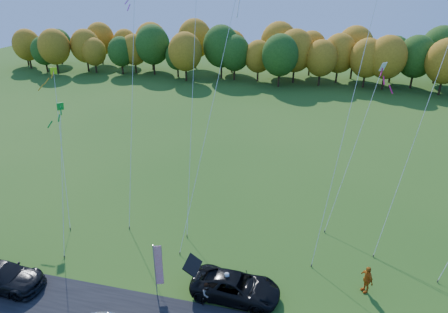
# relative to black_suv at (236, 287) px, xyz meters

# --- Properties ---
(ground) EXTENTS (160.00, 160.00, 0.00)m
(ground) POSITION_rel_black_suv_xyz_m (-2.20, -0.12, -0.79)
(ground) COLOR #235015
(tree_line) EXTENTS (116.00, 12.00, 10.00)m
(tree_line) POSITION_rel_black_suv_xyz_m (-2.20, 54.88, -0.79)
(tree_line) COLOR #1E4711
(tree_line) RESTS_ON ground
(black_suv) EXTENTS (5.77, 2.88, 1.57)m
(black_suv) POSITION_rel_black_suv_xyz_m (0.00, 0.00, 0.00)
(black_suv) COLOR black
(black_suv) RESTS_ON ground
(dark_truck_a) EXTENTS (5.81, 2.51, 1.67)m
(dark_truck_a) POSITION_rel_black_suv_xyz_m (-15.14, -2.77, 0.05)
(dark_truck_a) COLOR black
(dark_truck_a) RESTS_ON ground
(person_tailgate_a) EXTENTS (0.46, 0.68, 1.82)m
(person_tailgate_a) POSITION_rel_black_suv_xyz_m (-0.51, -0.04, 0.13)
(person_tailgate_a) COLOR silver
(person_tailgate_a) RESTS_ON ground
(person_tailgate_b) EXTENTS (0.95, 0.95, 1.55)m
(person_tailgate_b) POSITION_rel_black_suv_xyz_m (-1.60, -0.99, -0.01)
(person_tailgate_b) COLOR gray
(person_tailgate_b) RESTS_ON ground
(person_east) EXTENTS (0.99, 1.23, 1.96)m
(person_east) POSITION_rel_black_suv_xyz_m (8.08, 2.46, 0.19)
(person_east) COLOR #C76112
(person_east) RESTS_ON ground
(feather_flag) EXTENTS (0.50, 0.24, 3.94)m
(feather_flag) POSITION_rel_black_suv_xyz_m (-4.74, -1.02, 1.62)
(feather_flag) COLOR #999999
(feather_flag) RESTS_ON ground
(kite_delta_blue) EXTENTS (3.46, 12.61, 23.65)m
(kite_delta_blue) POSITION_rel_black_suv_xyz_m (-6.06, 11.22, 10.81)
(kite_delta_blue) COLOR #4C3F33
(kite_delta_blue) RESTS_ON ground
(kite_parafoil_orange) EXTENTS (5.92, 11.92, 29.94)m
(kite_parafoil_orange) POSITION_rel_black_suv_xyz_m (6.66, 9.71, 14.02)
(kite_parafoil_orange) COLOR #4C3F33
(kite_parafoil_orange) RESTS_ON ground
(kite_delta_red) EXTENTS (3.74, 11.40, 21.21)m
(kite_delta_red) POSITION_rel_black_suv_xyz_m (-3.64, 8.46, 9.52)
(kite_delta_red) COLOR #4C3F33
(kite_delta_red) RESTS_ON ground
(kite_parafoil_rainbow) EXTENTS (6.11, 9.03, 17.48)m
(kite_parafoil_rainbow) POSITION_rel_black_suv_xyz_m (11.14, 10.43, 7.79)
(kite_parafoil_rainbow) COLOR #4C3F33
(kite_parafoil_rainbow) RESTS_ON ground
(kite_diamond_yellow) EXTENTS (5.12, 8.02, 11.71)m
(kite_diamond_yellow) POSITION_rel_black_suv_xyz_m (-16.75, 7.63, 4.83)
(kite_diamond_yellow) COLOR #4C3F33
(kite_diamond_yellow) RESTS_ON ground
(kite_diamond_green) EXTENTS (1.76, 4.71, 10.72)m
(kite_diamond_green) POSITION_rel_black_suv_xyz_m (-13.52, 2.85, 4.45)
(kite_diamond_green) COLOR #4C3F33
(kite_diamond_green) RESTS_ON ground
(kite_diamond_white) EXTENTS (3.82, 6.90, 12.78)m
(kite_diamond_white) POSITION_rel_black_suv_xyz_m (7.06, 11.62, 5.38)
(kite_diamond_white) COLOR #4C3F33
(kite_diamond_white) RESTS_ON ground
(kite_diamond_pink) EXTENTS (2.25, 8.77, 18.29)m
(kite_diamond_pink) POSITION_rel_black_suv_xyz_m (-10.75, 9.31, 8.13)
(kite_diamond_pink) COLOR #4C3F33
(kite_diamond_pink) RESTS_ON ground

